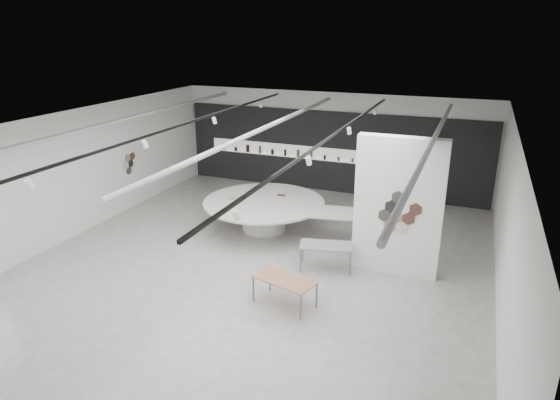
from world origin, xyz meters
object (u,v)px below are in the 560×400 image
at_px(sample_table_wood, 285,281).
at_px(display_island, 266,211).
at_px(kitchen_counter, 411,192).
at_px(partition_column, 398,207).
at_px(sample_table_stone, 326,247).

bearing_deg(sample_table_wood, display_island, 118.59).
xyz_separation_m(sample_table_wood, kitchen_counter, (1.73, 8.13, -0.16)).
relative_size(partition_column, kitchen_counter, 2.15).
distance_m(display_island, kitchen_counter, 5.70).
relative_size(partition_column, sample_table_stone, 2.42).
relative_size(display_island, kitchen_counter, 3.14).
xyz_separation_m(partition_column, kitchen_counter, (-0.32, 5.52, -1.34)).
bearing_deg(display_island, kitchen_counter, 36.61).
height_order(display_island, sample_table_stone, display_island).
relative_size(sample_table_wood, kitchen_counter, 0.92).
height_order(partition_column, kitchen_counter, partition_column).
xyz_separation_m(sample_table_stone, kitchen_counter, (1.37, 6.06, -0.18)).
bearing_deg(sample_table_stone, kitchen_counter, 77.24).
bearing_deg(display_island, sample_table_wood, -71.64).
height_order(sample_table_wood, sample_table_stone, sample_table_stone).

